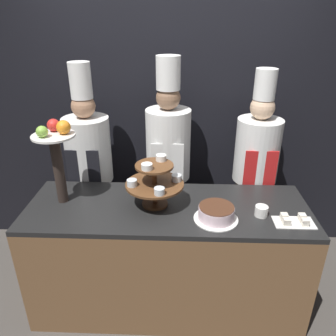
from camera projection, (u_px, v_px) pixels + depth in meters
The scene contains 11 objects.
ground_plane at pixel (166, 336), 2.37m from camera, with size 14.00×14.00×0.00m, color #47423D.
wall_back at pixel (172, 102), 2.91m from camera, with size 10.00×0.06×2.80m.
buffet_counter at pixel (167, 256), 2.49m from camera, with size 1.98×0.69×0.89m.
tiered_stand at pixel (155, 181), 2.24m from camera, with size 0.40×0.40×0.35m.
fruit_pedestal at pixel (57, 149), 2.21m from camera, with size 0.29×0.29×0.60m.
cake_round at pixel (216, 213), 2.13m from camera, with size 0.29×0.29×0.10m.
cup_white at pixel (261, 211), 2.18m from camera, with size 0.09×0.09×0.07m.
cake_square_tray at pixel (294, 221), 2.11m from camera, with size 0.26×0.14×0.05m.
chef_left at pixel (90, 165), 2.79m from camera, with size 0.38×0.38×1.79m.
chef_center_left at pixel (168, 160), 2.74m from camera, with size 0.36×0.36×1.84m.
chef_center_right at pixel (255, 167), 2.74m from camera, with size 0.36×0.36×1.75m.
Camera 1 is at (0.08, -1.62, 2.11)m, focal length 35.00 mm.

